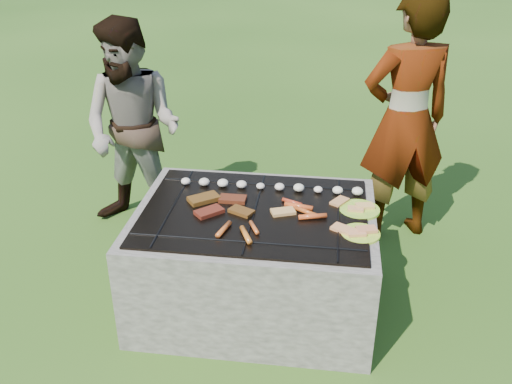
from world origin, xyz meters
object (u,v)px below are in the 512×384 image
fire_pit (255,261)px  bystander (133,129)px  cook (406,120)px  plate_near (361,233)px  plate_far (359,209)px

fire_pit → bystander: (-0.93, 0.79, 0.45)m
cook → plate_near: bearing=55.1°
plate_near → bystander: bearing=147.8°
fire_pit → plate_far: 0.66m
plate_near → plate_far: bearing=90.2°
bystander → fire_pit: bearing=-28.2°
cook → bystander: (-1.79, -0.14, -0.10)m
cook → bystander: cook is taller
fire_pit → cook: 1.38m
fire_pit → bystander: bystander is taller
plate_near → cook: cook is taller
cook → bystander: 1.80m
plate_far → bystander: size_ratio=0.20×
fire_pit → cook: (0.86, 0.93, 0.55)m
plate_far → fire_pit: bearing=-170.2°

